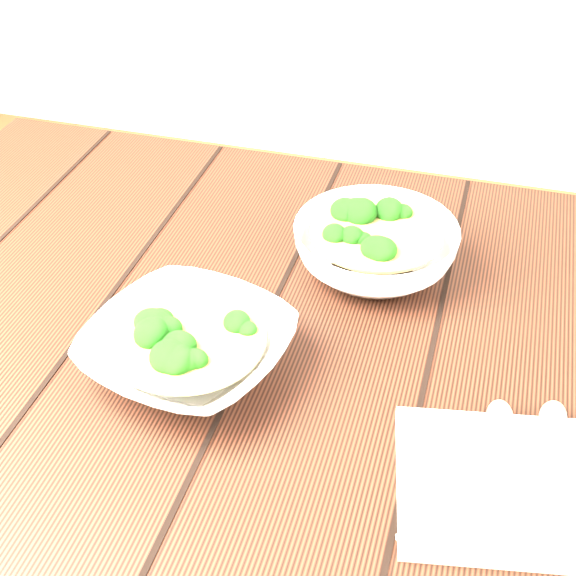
{
  "coord_description": "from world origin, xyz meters",
  "views": [
    {
      "loc": [
        0.21,
        -0.7,
        1.37
      ],
      "look_at": [
        0.01,
        0.0,
        0.8
      ],
      "focal_mm": 50.0,
      "sensor_mm": 36.0,
      "label": 1
    }
  ],
  "objects_px": {
    "trivet": "(372,271)",
    "napkin": "(511,486)",
    "soup_bowl_front": "(188,347)",
    "table": "(282,393)",
    "soup_bowl_back": "(375,246)"
  },
  "relations": [
    {
      "from": "soup_bowl_back",
      "to": "soup_bowl_front",
      "type": "bearing_deg",
      "value": -124.21
    },
    {
      "from": "table",
      "to": "napkin",
      "type": "bearing_deg",
      "value": -32.52
    },
    {
      "from": "soup_bowl_back",
      "to": "napkin",
      "type": "xyz_separation_m",
      "value": [
        0.19,
        -0.31,
        -0.03
      ]
    },
    {
      "from": "table",
      "to": "trivet",
      "type": "bearing_deg",
      "value": 52.7
    },
    {
      "from": "table",
      "to": "napkin",
      "type": "height_order",
      "value": "napkin"
    },
    {
      "from": "table",
      "to": "napkin",
      "type": "xyz_separation_m",
      "value": [
        0.28,
        -0.18,
        0.13
      ]
    },
    {
      "from": "soup_bowl_back",
      "to": "napkin",
      "type": "bearing_deg",
      "value": -58.15
    },
    {
      "from": "table",
      "to": "soup_bowl_back",
      "type": "distance_m",
      "value": 0.22
    },
    {
      "from": "soup_bowl_front",
      "to": "soup_bowl_back",
      "type": "height_order",
      "value": "soup_bowl_back"
    },
    {
      "from": "table",
      "to": "napkin",
      "type": "distance_m",
      "value": 0.35
    },
    {
      "from": "soup_bowl_front",
      "to": "napkin",
      "type": "xyz_separation_m",
      "value": [
        0.36,
        -0.07,
        -0.02
      ]
    },
    {
      "from": "trivet",
      "to": "napkin",
      "type": "bearing_deg",
      "value": -56.47
    },
    {
      "from": "table",
      "to": "soup_bowl_front",
      "type": "relative_size",
      "value": 4.59
    },
    {
      "from": "trivet",
      "to": "table",
      "type": "bearing_deg",
      "value": -127.3
    },
    {
      "from": "table",
      "to": "soup_bowl_back",
      "type": "height_order",
      "value": "soup_bowl_back"
    }
  ]
}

